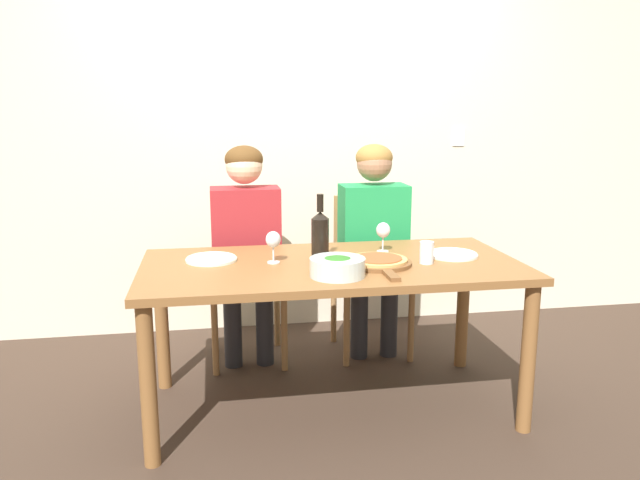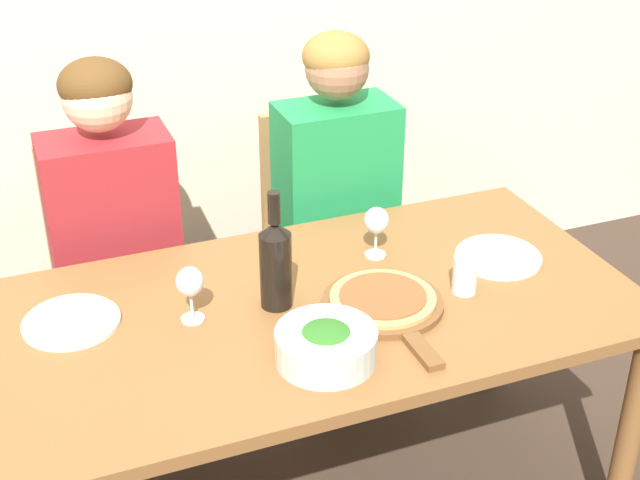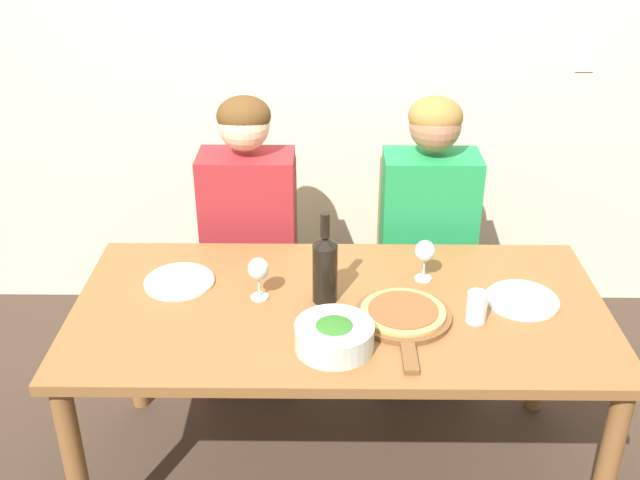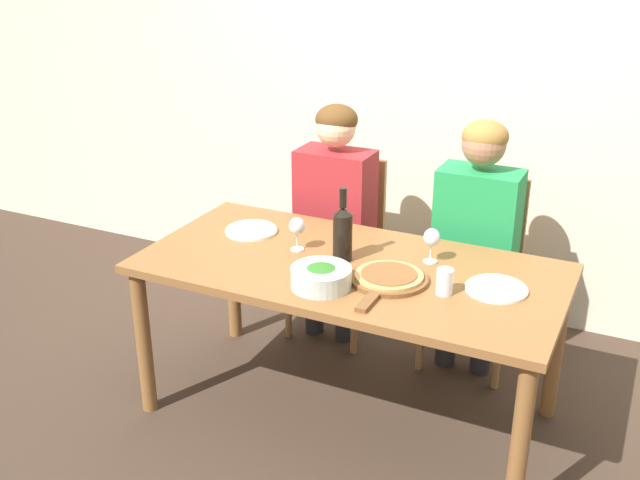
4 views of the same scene
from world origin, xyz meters
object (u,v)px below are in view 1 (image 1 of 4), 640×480
object	(u,v)px
person_woman	(246,235)
water_tumbler	(427,253)
dinner_plate_left	(211,259)
wine_glass_left	(273,241)
wine_bottle	(320,235)
pizza_on_board	(378,262)
chair_left	(246,272)
chair_right	(369,267)
dinner_plate_right	(453,254)
broccoli_bowl	(338,267)
person_man	(374,230)
wine_glass_right	(383,232)

from	to	relation	value
person_woman	water_tumbler	world-z (taller)	person_woman
dinner_plate_left	wine_glass_left	distance (m)	0.32
wine_bottle	pizza_on_board	bearing A→B (deg)	-24.66
chair_left	dinner_plate_left	xyz separation A→B (m)	(-0.19, -0.61, 0.24)
person_woman	wine_glass_left	size ratio (longest dim) A/B	8.23
chair_right	dinner_plate_right	bearing A→B (deg)	-71.44
broccoli_bowl	person_woman	bearing A→B (deg)	111.66
person_man	broccoli_bowl	distance (m)	0.95
chair_left	person_man	bearing A→B (deg)	-8.50
wine_bottle	wine_glass_right	world-z (taller)	wine_bottle
person_man	wine_glass_left	distance (m)	0.87
chair_right	wine_glass_left	bearing A→B (deg)	-132.49
wine_glass_left	water_tumbler	distance (m)	0.72
chair_right	dinner_plate_right	size ratio (longest dim) A/B	3.81
chair_right	person_man	world-z (taller)	person_man
broccoli_bowl	water_tumbler	size ratio (longest dim) A/B	2.33
dinner_plate_left	chair_right	bearing A→B (deg)	33.19
water_tumbler	chair_right	bearing A→B (deg)	94.40
broccoli_bowl	dinner_plate_right	xyz separation A→B (m)	(0.63, 0.26, -0.03)
person_man	water_tumbler	bearing A→B (deg)	-84.93
chair_right	dinner_plate_left	distance (m)	1.13
person_man	dinner_plate_right	world-z (taller)	person_man
wine_bottle	broccoli_bowl	distance (m)	0.28
water_tumbler	person_man	bearing A→B (deg)	95.07
person_man	wine_glass_left	bearing A→B (deg)	-137.39
broccoli_bowl	chair_right	bearing A→B (deg)	68.27
broccoli_bowl	dinner_plate_right	size ratio (longest dim) A/B	0.99
wine_glass_right	dinner_plate_right	bearing A→B (deg)	-24.79
dinner_plate_right	pizza_on_board	world-z (taller)	pizza_on_board
chair_left	wine_bottle	world-z (taller)	wine_bottle
wine_bottle	wine_glass_left	xyz separation A→B (m)	(-0.22, 0.01, -0.02)
person_man	water_tumbler	xyz separation A→B (m)	(0.06, -0.72, 0.03)
chair_right	pizza_on_board	size ratio (longest dim) A/B	2.04
chair_right	wine_bottle	distance (m)	0.89
wine_glass_left	water_tumbler	xyz separation A→B (m)	(0.70, -0.13, -0.05)
person_man	chair_left	bearing A→B (deg)	171.50
dinner_plate_left	pizza_on_board	xyz separation A→B (m)	(0.76, -0.22, 0.01)
broccoli_bowl	pizza_on_board	size ratio (longest dim) A/B	0.53
dinner_plate_right	wine_glass_right	distance (m)	0.36
person_man	broccoli_bowl	world-z (taller)	person_man
pizza_on_board	water_tumbler	xyz separation A→B (m)	(0.23, -0.00, 0.04)
wine_bottle	dinner_plate_left	bearing A→B (deg)	168.60
chair_left	broccoli_bowl	distance (m)	1.07
dinner_plate_right	wine_glass_right	size ratio (longest dim) A/B	1.61
person_woman	broccoli_bowl	size ratio (longest dim) A/B	5.15
chair_right	wine_glass_right	bearing A→B (deg)	-97.49
chair_left	water_tumbler	world-z (taller)	chair_left
chair_left	dinner_plate_left	distance (m)	0.68
broccoli_bowl	dinner_plate_left	size ratio (longest dim) A/B	0.99
broccoli_bowl	pizza_on_board	bearing A→B (deg)	34.72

